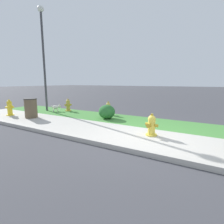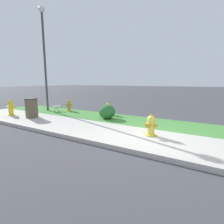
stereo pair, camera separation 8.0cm
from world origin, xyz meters
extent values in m
plane|color=#424247|center=(0.00, 0.00, 0.00)|extent=(120.00, 120.00, 0.00)
cube|color=#BCB7AD|center=(0.00, 0.00, 0.01)|extent=(18.00, 2.07, 0.01)
cube|color=#47893D|center=(0.00, 1.96, 0.00)|extent=(18.00, 1.85, 0.01)
cube|color=#BCB7AD|center=(0.00, -1.12, 0.06)|extent=(18.00, 0.16, 0.12)
cylinder|color=yellow|center=(0.09, 0.33, 0.03)|extent=(0.33, 0.33, 0.05)
cylinder|color=yellow|center=(0.09, 0.33, 0.28)|extent=(0.21, 0.21, 0.45)
sphere|color=yellow|center=(0.09, 0.33, 0.50)|extent=(0.22, 0.22, 0.22)
cube|color=#B29323|center=(0.09, 0.33, 0.63)|extent=(0.07, 0.07, 0.06)
cylinder|color=#B29323|center=(0.24, 0.30, 0.33)|extent=(0.11, 0.11, 0.09)
cylinder|color=#B29323|center=(-0.06, 0.37, 0.33)|extent=(0.11, 0.11, 0.09)
cylinder|color=#B29323|center=(0.05, 0.18, 0.33)|extent=(0.14, 0.12, 0.12)
cylinder|color=gold|center=(-5.24, 2.34, 0.03)|extent=(0.32, 0.32, 0.05)
cylinder|color=gold|center=(-5.24, 2.34, 0.28)|extent=(0.20, 0.20, 0.47)
sphere|color=gold|center=(-5.24, 2.34, 0.52)|extent=(0.21, 0.21, 0.21)
cube|color=#B29323|center=(-5.24, 2.34, 0.64)|extent=(0.07, 0.07, 0.06)
cylinder|color=#B29323|center=(-5.18, 2.48, 0.34)|extent=(0.12, 0.12, 0.09)
cylinder|color=#B29323|center=(-5.30, 2.21, 0.34)|extent=(0.12, 0.12, 0.09)
cylinder|color=#B29323|center=(-5.10, 2.28, 0.34)|extent=(0.14, 0.15, 0.12)
cylinder|color=yellow|center=(-6.67, -0.02, 0.03)|extent=(0.33, 0.33, 0.05)
cylinder|color=yellow|center=(-6.67, -0.02, 0.33)|extent=(0.21, 0.21, 0.56)
sphere|color=yellow|center=(-6.67, -0.02, 0.61)|extent=(0.22, 0.22, 0.22)
cube|color=yellow|center=(-6.67, -0.02, 0.74)|extent=(0.07, 0.07, 0.06)
cylinder|color=yellow|center=(-6.81, -0.08, 0.40)|extent=(0.12, 0.12, 0.09)
cylinder|color=yellow|center=(-6.53, 0.04, 0.40)|extent=(0.12, 0.12, 0.09)
cylinder|color=yellow|center=(-6.73, 0.13, 0.40)|extent=(0.15, 0.14, 0.12)
cylinder|color=gold|center=(-2.76, 2.50, 0.03)|extent=(0.30, 0.30, 0.05)
cylinder|color=gold|center=(-2.76, 2.50, 0.28)|extent=(0.19, 0.19, 0.45)
sphere|color=gold|center=(-2.76, 2.50, 0.50)|extent=(0.20, 0.20, 0.20)
cube|color=#B29323|center=(-2.76, 2.50, 0.62)|extent=(0.06, 0.06, 0.06)
cylinder|color=#B29323|center=(-2.90, 2.49, 0.33)|extent=(0.10, 0.10, 0.09)
cylinder|color=#B29323|center=(-2.62, 2.51, 0.33)|extent=(0.10, 0.10, 0.09)
cylinder|color=#B29323|center=(-2.77, 2.64, 0.33)|extent=(0.13, 0.11, 0.12)
ellipsoid|color=silver|center=(-5.72, 1.87, 0.23)|extent=(0.37, 0.39, 0.20)
sphere|color=silver|center=(-5.59, 2.03, 0.27)|extent=(0.16, 0.16, 0.16)
sphere|color=black|center=(-5.54, 2.09, 0.26)|extent=(0.03, 0.03, 0.03)
cone|color=silver|center=(-5.62, 2.07, 0.37)|extent=(0.08, 0.08, 0.07)
cone|color=silver|center=(-5.55, 2.01, 0.37)|extent=(0.08, 0.08, 0.07)
cylinder|color=silver|center=(-5.70, 1.99, 0.06)|extent=(0.06, 0.06, 0.13)
cylinder|color=silver|center=(-5.61, 1.92, 0.06)|extent=(0.06, 0.06, 0.13)
cylinder|color=silver|center=(-5.84, 1.82, 0.06)|extent=(0.06, 0.06, 0.13)
cylinder|color=silver|center=(-5.75, 1.75, 0.06)|extent=(0.06, 0.06, 0.13)
cylinder|color=silver|center=(-5.84, 1.72, 0.29)|extent=(0.05, 0.05, 0.11)
cylinder|color=#3D3D42|center=(-6.37, 1.85, 2.56)|extent=(0.11, 0.11, 5.13)
sphere|color=silver|center=(-6.37, 1.85, 5.22)|extent=(0.32, 0.32, 0.32)
cylinder|color=brown|center=(-5.32, 0.16, 0.42)|extent=(0.52, 0.52, 0.83)
cylinder|color=black|center=(-5.32, 0.16, 0.85)|extent=(0.55, 0.55, 0.03)
ellipsoid|color=#28662D|center=(-2.35, 1.72, 0.30)|extent=(0.71, 0.71, 0.60)
camera|label=1|loc=(1.62, -4.55, 1.58)|focal=28.00mm
camera|label=2|loc=(1.69, -4.51, 1.58)|focal=28.00mm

